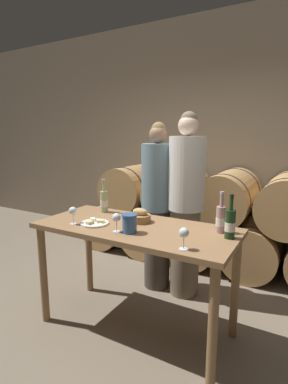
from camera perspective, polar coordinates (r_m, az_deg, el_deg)
The scene contains 15 objects.
ground_plane at distance 2.79m, azimuth -1.60°, elevation -24.33°, with size 10.00×10.00×0.00m, color #726654.
stone_wall_back at distance 4.36m, azimuth 13.97°, elevation 10.47°, with size 10.00×0.12×3.20m.
barrel_stack at distance 3.93m, azimuth 10.90°, elevation -4.82°, with size 3.29×0.95×1.19m.
tasting_table at distance 2.43m, azimuth -1.69°, elevation -9.28°, with size 1.60×0.72×0.90m.
person_left at distance 3.10m, azimuth 2.58°, elevation -2.68°, with size 0.33×0.33×1.73m.
person_right at distance 2.96m, azimuth 8.02°, elevation -2.49°, with size 0.35×0.35×1.82m.
wine_bottle_red at distance 2.17m, azimuth 16.09°, elevation -5.80°, with size 0.07×0.07×0.31m.
wine_bottle_white at distance 2.80m, azimuth -7.62°, elevation -1.73°, with size 0.07×0.07×0.31m.
wine_bottle_rose at distance 2.28m, azimuth 14.42°, elevation -4.98°, with size 0.07×0.07×0.31m.
blue_crock at distance 2.21m, azimuth -2.77°, elevation -5.88°, with size 0.11×0.11×0.14m.
bread_basket at distance 2.48m, azimuth -0.76°, elevation -4.72°, with size 0.18×0.18×0.12m.
cheese_plate at distance 2.47m, azimuth -9.39°, elevation -5.82°, with size 0.23×0.23×0.04m.
wine_glass_far_left at distance 2.47m, azimuth -13.40°, elevation -3.65°, with size 0.07×0.07×0.14m.
wine_glass_left at distance 2.23m, azimuth -5.28°, elevation -5.00°, with size 0.07×0.07×0.14m.
wine_glass_center at distance 1.91m, azimuth 7.61°, elevation -7.85°, with size 0.07×0.07×0.14m.
Camera 1 is at (1.18, -1.95, 1.62)m, focal length 28.00 mm.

